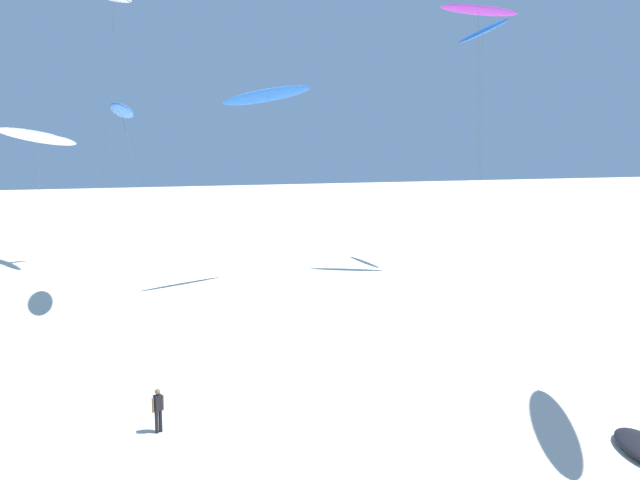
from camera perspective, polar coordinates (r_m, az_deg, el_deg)
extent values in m
ellipsoid|color=blue|center=(50.74, -4.19, 11.68)|extent=(7.31, 4.20, 2.37)
ellipsoid|color=purple|center=(50.74, -4.19, 11.71)|extent=(7.27, 3.63, 1.70)
cylinder|color=#4C4C51|center=(45.78, -4.17, 3.30)|extent=(2.34, 9.90, 13.78)
ellipsoid|color=white|center=(62.81, -22.02, 7.79)|extent=(6.57, 3.71, 2.26)
ellipsoid|color=blue|center=(62.81, -22.02, 7.81)|extent=(6.26, 3.02, 1.67)
cylinder|color=#4C4C51|center=(58.45, -21.80, 2.41)|extent=(0.66, 9.27, 10.83)
ellipsoid|color=blue|center=(46.52, -15.86, 10.09)|extent=(2.02, 7.50, 1.30)
ellipsoid|color=red|center=(46.52, -15.86, 10.14)|extent=(1.13, 7.58, 0.63)
cylinder|color=#4C4C51|center=(42.00, -13.93, 1.69)|extent=(2.16, 9.64, 12.47)
ellipsoid|color=purple|center=(57.85, 12.76, 17.77)|extent=(5.65, 3.51, 1.48)
ellipsoid|color=orange|center=(57.86, 12.76, 17.80)|extent=(5.50, 2.94, 1.05)
cylinder|color=#4C4C51|center=(55.15, 12.77, 7.48)|extent=(1.30, 3.76, 20.44)
cylinder|color=#4C4C51|center=(58.08, -17.07, 8.03)|extent=(2.41, 4.98, 21.79)
ellipsoid|color=blue|center=(61.36, 13.09, 16.20)|extent=(1.93, 6.42, 1.95)
ellipsoid|color=purple|center=(61.37, 13.09, 16.24)|extent=(1.43, 6.40, 1.49)
cylinder|color=#4C4C51|center=(59.30, 12.98, 7.01)|extent=(1.14, 2.86, 19.34)
cylinder|color=black|center=(27.77, -13.15, -14.23)|extent=(0.14, 0.14, 0.86)
cylinder|color=black|center=(27.85, -12.85, -14.15)|extent=(0.14, 0.14, 0.86)
cube|color=black|center=(27.54, -13.05, -12.78)|extent=(0.36, 0.31, 0.62)
cylinder|color=brown|center=(27.45, -13.43, -12.95)|extent=(0.09, 0.09, 0.56)
cylinder|color=brown|center=(27.65, -12.67, -12.76)|extent=(0.09, 0.09, 0.56)
sphere|color=brown|center=(27.38, -13.08, -11.92)|extent=(0.21, 0.21, 0.21)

